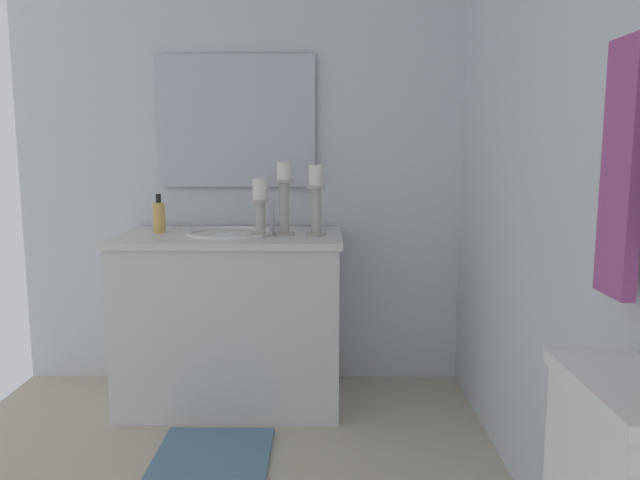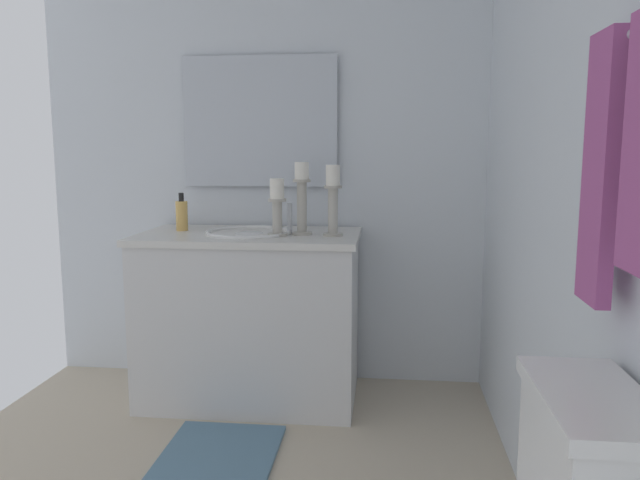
{
  "view_description": "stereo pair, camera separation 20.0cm",
  "coord_description": "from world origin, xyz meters",
  "px_view_note": "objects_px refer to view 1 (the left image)",
  "views": [
    {
      "loc": [
        1.5,
        0.41,
        1.18
      ],
      "look_at": [
        -0.48,
        0.4,
        0.88
      ],
      "focal_mm": 34.53,
      "sensor_mm": 36.0,
      "label": 1
    },
    {
      "loc": [
        1.49,
        0.61,
        1.18
      ],
      "look_at": [
        -0.48,
        0.4,
        0.88
      ],
      "focal_mm": 34.53,
      "sensor_mm": 36.0,
      "label": 2
    }
  ],
  "objects_px": {
    "vanity_cabinet": "(232,319)",
    "towel_near_vanity": "(622,169)",
    "candle_holder_short": "(284,197)",
    "candle_holder_mid": "(260,206)",
    "mirror": "(237,121)",
    "bath_mat": "(209,465)",
    "candle_holder_tall": "(316,198)",
    "soap_bottle": "(159,217)",
    "sink_basin": "(231,243)"
  },
  "relations": [
    {
      "from": "mirror",
      "to": "candle_holder_mid",
      "type": "xyz_separation_m",
      "value": [
        0.35,
        0.15,
        -0.38
      ]
    },
    {
      "from": "towel_near_vanity",
      "to": "bath_mat",
      "type": "bearing_deg",
      "value": -128.78
    },
    {
      "from": "sink_basin",
      "to": "mirror",
      "type": "distance_m",
      "value": 0.62
    },
    {
      "from": "sink_basin",
      "to": "bath_mat",
      "type": "distance_m",
      "value": 0.97
    },
    {
      "from": "vanity_cabinet",
      "to": "towel_near_vanity",
      "type": "distance_m",
      "value": 1.95
    },
    {
      "from": "vanity_cabinet",
      "to": "soap_bottle",
      "type": "bearing_deg",
      "value": -99.62
    },
    {
      "from": "candle_holder_mid",
      "to": "soap_bottle",
      "type": "relative_size",
      "value": 1.42
    },
    {
      "from": "sink_basin",
      "to": "bath_mat",
      "type": "height_order",
      "value": "sink_basin"
    },
    {
      "from": "candle_holder_short",
      "to": "bath_mat",
      "type": "relative_size",
      "value": 0.54
    },
    {
      "from": "vanity_cabinet",
      "to": "sink_basin",
      "type": "xyz_separation_m",
      "value": [
        0.0,
        0.0,
        0.36
      ]
    },
    {
      "from": "sink_basin",
      "to": "bath_mat",
      "type": "relative_size",
      "value": 0.67
    },
    {
      "from": "candle_holder_tall",
      "to": "bath_mat",
      "type": "distance_m",
      "value": 1.18
    },
    {
      "from": "candle_holder_short",
      "to": "bath_mat",
      "type": "bearing_deg",
      "value": -22.39
    },
    {
      "from": "sink_basin",
      "to": "mirror",
      "type": "height_order",
      "value": "mirror"
    },
    {
      "from": "vanity_cabinet",
      "to": "soap_bottle",
      "type": "height_order",
      "value": "soap_bottle"
    },
    {
      "from": "mirror",
      "to": "soap_bottle",
      "type": "height_order",
      "value": "mirror"
    },
    {
      "from": "sink_basin",
      "to": "candle_holder_mid",
      "type": "relative_size",
      "value": 1.57
    },
    {
      "from": "candle_holder_short",
      "to": "candle_holder_mid",
      "type": "relative_size",
      "value": 1.28
    },
    {
      "from": "vanity_cabinet",
      "to": "sink_basin",
      "type": "bearing_deg",
      "value": 90.0
    },
    {
      "from": "vanity_cabinet",
      "to": "candle_holder_short",
      "type": "height_order",
      "value": "candle_holder_short"
    },
    {
      "from": "candle_holder_tall",
      "to": "soap_bottle",
      "type": "relative_size",
      "value": 1.75
    },
    {
      "from": "vanity_cabinet",
      "to": "towel_near_vanity",
      "type": "bearing_deg",
      "value": 35.6
    },
    {
      "from": "candle_holder_short",
      "to": "bath_mat",
      "type": "height_order",
      "value": "candle_holder_short"
    },
    {
      "from": "candle_holder_tall",
      "to": "towel_near_vanity",
      "type": "bearing_deg",
      "value": 24.84
    },
    {
      "from": "candle_holder_mid",
      "to": "soap_bottle",
      "type": "bearing_deg",
      "value": -105.1
    },
    {
      "from": "towel_near_vanity",
      "to": "sink_basin",
      "type": "bearing_deg",
      "value": -144.43
    },
    {
      "from": "soap_bottle",
      "to": "towel_near_vanity",
      "type": "xyz_separation_m",
      "value": [
        1.53,
        1.39,
        0.27
      ]
    },
    {
      "from": "vanity_cabinet",
      "to": "towel_near_vanity",
      "type": "xyz_separation_m",
      "value": [
        1.47,
        1.05,
        0.74
      ]
    },
    {
      "from": "mirror",
      "to": "candle_holder_mid",
      "type": "distance_m",
      "value": 0.54
    },
    {
      "from": "vanity_cabinet",
      "to": "mirror",
      "type": "height_order",
      "value": "mirror"
    },
    {
      "from": "candle_holder_tall",
      "to": "soap_bottle",
      "type": "bearing_deg",
      "value": -97.87
    },
    {
      "from": "vanity_cabinet",
      "to": "bath_mat",
      "type": "bearing_deg",
      "value": 0.0
    },
    {
      "from": "sink_basin",
      "to": "mirror",
      "type": "relative_size",
      "value": 0.52
    },
    {
      "from": "bath_mat",
      "to": "mirror",
      "type": "bearing_deg",
      "value": 180.0
    },
    {
      "from": "candle_holder_tall",
      "to": "candle_holder_short",
      "type": "bearing_deg",
      "value": -99.67
    },
    {
      "from": "sink_basin",
      "to": "candle_holder_tall",
      "type": "relative_size",
      "value": 1.27
    },
    {
      "from": "sink_basin",
      "to": "candle_holder_mid",
      "type": "distance_m",
      "value": 0.24
    },
    {
      "from": "candle_holder_mid",
      "to": "soap_bottle",
      "type": "xyz_separation_m",
      "value": [
        -0.13,
        -0.48,
        -0.06
      ]
    },
    {
      "from": "candle_holder_mid",
      "to": "bath_mat",
      "type": "relative_size",
      "value": 0.43
    },
    {
      "from": "sink_basin",
      "to": "candle_holder_mid",
      "type": "bearing_deg",
      "value": 63.25
    },
    {
      "from": "mirror",
      "to": "towel_near_vanity",
      "type": "xyz_separation_m",
      "value": [
        1.75,
        1.05,
        -0.18
      ]
    },
    {
      "from": "vanity_cabinet",
      "to": "soap_bottle",
      "type": "distance_m",
      "value": 0.58
    },
    {
      "from": "mirror",
      "to": "towel_near_vanity",
      "type": "distance_m",
      "value": 2.05
    },
    {
      "from": "candle_holder_tall",
      "to": "bath_mat",
      "type": "bearing_deg",
      "value": -34.02
    },
    {
      "from": "candle_holder_tall",
      "to": "candle_holder_short",
      "type": "distance_m",
      "value": 0.15
    },
    {
      "from": "soap_bottle",
      "to": "bath_mat",
      "type": "distance_m",
      "value": 1.15
    },
    {
      "from": "vanity_cabinet",
      "to": "candle_holder_mid",
      "type": "xyz_separation_m",
      "value": [
        0.07,
        0.15,
        0.53
      ]
    },
    {
      "from": "bath_mat",
      "to": "candle_holder_tall",
      "type": "bearing_deg",
      "value": 145.98
    },
    {
      "from": "candle_holder_short",
      "to": "candle_holder_tall",
      "type": "bearing_deg",
      "value": 80.33
    },
    {
      "from": "vanity_cabinet",
      "to": "sink_basin",
      "type": "distance_m",
      "value": 0.36
    }
  ]
}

